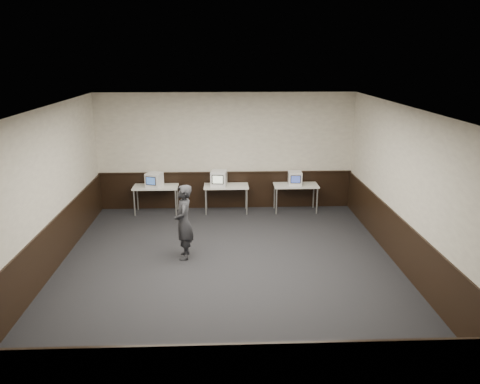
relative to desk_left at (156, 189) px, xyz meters
name	(u,v)px	position (x,y,z in m)	size (l,w,h in m)	color
floor	(228,269)	(1.90, -3.60, -0.68)	(8.00, 8.00, 0.00)	black
ceiling	(227,109)	(1.90, -3.60, 2.52)	(8.00, 8.00, 0.00)	white
back_wall	(226,152)	(1.90, 0.40, 0.92)	(7.00, 7.00, 0.00)	beige
front_wall	(233,297)	(1.90, -7.60, 0.92)	(7.00, 7.00, 0.00)	beige
left_wall	(43,195)	(-1.60, -3.60, 0.92)	(8.00, 8.00, 0.00)	beige
right_wall	(408,191)	(5.40, -3.60, 0.92)	(8.00, 8.00, 0.00)	beige
wainscot_back	(226,190)	(1.90, 0.38, -0.18)	(6.98, 0.04, 1.00)	black
wainscot_front	(234,381)	(1.90, -7.58, -0.18)	(6.98, 0.04, 1.00)	black
wainscot_left	(50,249)	(-1.58, -3.60, -0.18)	(0.04, 7.98, 1.00)	black
wainscot_right	(401,244)	(5.38, -3.60, -0.18)	(0.04, 7.98, 1.00)	black
wainscot_rail	(226,173)	(1.90, 0.36, 0.34)	(6.98, 0.06, 0.04)	black
desk_left	(156,189)	(0.00, 0.00, 0.00)	(1.20, 0.60, 0.75)	silver
desk_center	(226,188)	(1.90, 0.00, 0.00)	(1.20, 0.60, 0.75)	silver
desk_right	(296,187)	(3.80, 0.00, 0.00)	(1.20, 0.60, 0.75)	silver
emac_left	(154,180)	(-0.02, -0.04, 0.26)	(0.49, 0.50, 0.38)	white
emac_center	(219,178)	(1.71, -0.01, 0.28)	(0.47, 0.49, 0.41)	white
emac_right	(295,178)	(3.77, 0.01, 0.25)	(0.38, 0.41, 0.36)	white
person	(184,222)	(0.98, -2.98, 0.12)	(0.58, 0.38, 1.60)	#26262B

